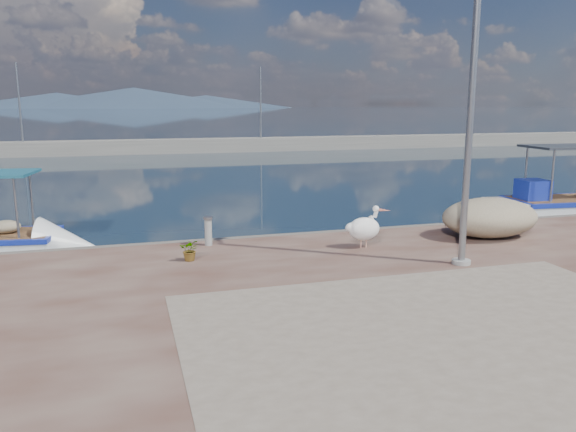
% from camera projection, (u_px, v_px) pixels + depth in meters
% --- Properties ---
extents(ground, '(1400.00, 1400.00, 0.00)m').
position_uv_depth(ground, '(339.00, 311.00, 11.68)').
color(ground, '#162635').
rests_on(ground, ground).
extents(quay_patch, '(9.00, 7.00, 0.01)m').
position_uv_depth(quay_patch, '(466.00, 341.00, 9.03)').
color(quay_patch, gray).
rests_on(quay_patch, quay).
extents(breakwater, '(120.00, 2.20, 7.50)m').
position_uv_depth(breakwater, '(172.00, 146.00, 49.20)').
color(breakwater, gray).
rests_on(breakwater, ground).
extents(mountains, '(370.00, 280.00, 22.00)m').
position_uv_depth(mountains, '(129.00, 99.00, 622.74)').
color(mountains, '#28384C').
rests_on(mountains, ground).
extents(boat_right, '(6.68, 2.70, 3.13)m').
position_uv_depth(boat_right, '(567.00, 208.00, 21.94)').
color(boat_right, white).
rests_on(boat_right, ground).
extents(pelican, '(1.18, 0.66, 1.13)m').
position_uv_depth(pelican, '(365.00, 228.00, 14.78)').
color(pelican, tan).
rests_on(pelican, quay).
extents(lamp_post, '(0.44, 0.96, 7.00)m').
position_uv_depth(lamp_post, '(469.00, 124.00, 12.75)').
color(lamp_post, gray).
rests_on(lamp_post, quay).
extents(bollard_near, '(0.26, 0.26, 0.79)m').
position_uv_depth(bollard_near, '(208.00, 230.00, 15.04)').
color(bollard_near, gray).
rests_on(bollard_near, quay).
extents(potted_plant, '(0.57, 0.52, 0.54)m').
position_uv_depth(potted_plant, '(190.00, 250.00, 13.60)').
color(potted_plant, '#33722D').
rests_on(potted_plant, quay).
extents(net_pile_c, '(2.85, 2.03, 1.12)m').
position_uv_depth(net_pile_c, '(490.00, 217.00, 16.02)').
color(net_pile_c, '#C1B18F').
rests_on(net_pile_c, quay).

